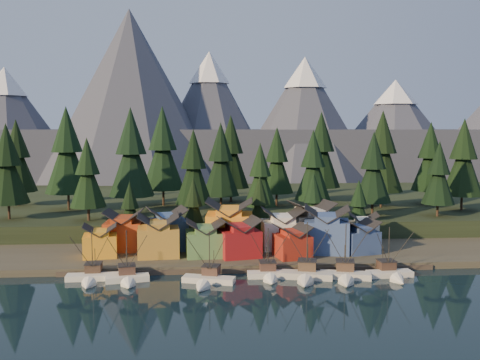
{
  "coord_description": "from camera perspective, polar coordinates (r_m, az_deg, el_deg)",
  "views": [
    {
      "loc": [
        -10.13,
        -95.46,
        30.5
      ],
      "look_at": [
        -0.81,
        30.0,
        18.36
      ],
      "focal_mm": 40.0,
      "sensor_mm": 36.0,
      "label": 1
    }
  ],
  "objects": [
    {
      "name": "house_back_5",
      "position": [
        136.61,
        12.98,
        -5.07
      ],
      "size": [
        8.47,
        8.54,
        8.08
      ],
      "rotation": [
        0.0,
        0.0,
        -0.2
      ],
      "color": "white",
      "rests_on": "shore_strip"
    },
    {
      "name": "tree_shore_2",
      "position": [
        137.71,
        2.11,
        -2.72
      ],
      "size": [
        7.31,
        7.31,
        17.03
      ],
      "color": "#332319",
      "rests_on": "shore_strip"
    },
    {
      "name": "boat_0",
      "position": [
        112.34,
        -15.6,
        -9.37
      ],
      "size": [
        10.65,
        11.54,
        11.23
      ],
      "rotation": [
        0.0,
        0.0,
        0.04
      ],
      "color": "white",
      "rests_on": "ground"
    },
    {
      "name": "tree_hill_6",
      "position": [
        160.89,
        -2.06,
        1.92
      ],
      "size": [
        11.33,
        11.33,
        26.39
      ],
      "color": "#332319",
      "rests_on": "hillside"
    },
    {
      "name": "tree_hill_16",
      "position": [
        183.1,
        -22.68,
        2.11
      ],
      "size": [
        11.78,
        11.78,
        27.43
      ],
      "color": "#332319",
      "rests_on": "hillside"
    },
    {
      "name": "house_back_3",
      "position": [
        130.1,
        4.53,
        -5.07
      ],
      "size": [
        9.65,
        8.59,
        9.8
      ],
      "rotation": [
        0.0,
        0.0,
        -0.0
      ],
      "color": "white",
      "rests_on": "shore_strip"
    },
    {
      "name": "house_back_4",
      "position": [
        134.84,
        7.6,
        -4.48
      ],
      "size": [
        11.69,
        11.37,
        10.89
      ],
      "rotation": [
        0.0,
        0.0,
        0.2
      ],
      "color": "beige",
      "rests_on": "shore_strip"
    },
    {
      "name": "house_front_0",
      "position": [
        125.89,
        -14.7,
        -6.18
      ],
      "size": [
        8.24,
        7.89,
        7.37
      ],
      "rotation": [
        0.0,
        0.0,
        0.13
      ],
      "color": "orange",
      "rests_on": "shore_strip"
    },
    {
      "name": "dock",
      "position": [
        116.35,
        0.9,
        -9.43
      ],
      "size": [
        80.0,
        4.0,
        1.0
      ],
      "primitive_type": "cube",
      "color": "#4C4136",
      "rests_on": "ground"
    },
    {
      "name": "house_front_1",
      "position": [
        123.73,
        -8.7,
        -5.73
      ],
      "size": [
        9.91,
        9.57,
        9.54
      ],
      "rotation": [
        0.0,
        0.0,
        0.08
      ],
      "color": "#B7842F",
      "rests_on": "shore_strip"
    },
    {
      "name": "tree_hill_7",
      "position": [
        144.96,
        2.16,
        0.3
      ],
      "size": [
        8.91,
        8.91,
        20.75
      ],
      "color": "#332319",
      "rests_on": "hillside"
    },
    {
      "name": "boat_3",
      "position": [
        110.34,
        3.11,
        -9.31
      ],
      "size": [
        8.76,
        9.55,
        11.37
      ],
      "rotation": [
        0.0,
        0.0,
        -0.01
      ],
      "color": "white",
      "rests_on": "ground"
    },
    {
      "name": "boat_1",
      "position": [
        109.76,
        -11.92,
        -9.5
      ],
      "size": [
        9.19,
        9.79,
        11.45
      ],
      "rotation": [
        0.0,
        0.0,
        0.18
      ],
      "color": "white",
      "rests_on": "ground"
    },
    {
      "name": "boat_2",
      "position": [
        106.68,
        -3.53,
        -9.96
      ],
      "size": [
        11.08,
        11.57,
        11.36
      ],
      "rotation": [
        0.0,
        0.0,
        -0.28
      ],
      "color": "silver",
      "rests_on": "ground"
    },
    {
      "name": "tree_hill_15",
      "position": [
        177.95,
        -0.98,
        2.73
      ],
      "size": [
        12.46,
        12.46,
        29.02
      ],
      "color": "#332319",
      "rests_on": "hillside"
    },
    {
      "name": "tree_hill_4",
      "position": [
        171.02,
        -8.24,
        3.04
      ],
      "size": [
        13.58,
        13.58,
        31.63
      ],
      "color": "#332319",
      "rests_on": "hillside"
    },
    {
      "name": "tree_hill_3",
      "position": [
        156.91,
        -11.53,
        2.57
      ],
      "size": [
        13.15,
        13.15,
        30.64
      ],
      "color": "#332319",
      "rests_on": "hillside"
    },
    {
      "name": "ground",
      "position": [
        100.72,
        1.76,
        -12.12
      ],
      "size": [
        500.0,
        500.0,
        0.0
      ],
      "primitive_type": "plane",
      "color": "black",
      "rests_on": "ground"
    },
    {
      "name": "tree_hill_12",
      "position": [
        171.12,
        14.92,
        2.64
      ],
      "size": [
        12.94,
        12.94,
        30.15
      ],
      "color": "#332319",
      "rests_on": "hillside"
    },
    {
      "name": "tree_hill_8",
      "position": [
        169.53,
        3.95,
        1.84
      ],
      "size": [
        10.74,
        10.74,
        25.01
      ],
      "color": "#332319",
      "rests_on": "hillside"
    },
    {
      "name": "tree_hill_2",
      "position": [
        147.05,
        -15.95,
        0.48
      ],
      "size": [
        9.54,
        9.54,
        22.22
      ],
      "color": "#332319",
      "rests_on": "hillside"
    },
    {
      "name": "boat_4",
      "position": [
        109.97,
        7.1,
        -9.3
      ],
      "size": [
        11.25,
        11.82,
        12.82
      ],
      "rotation": [
        0.0,
        0.0,
        -0.25
      ],
      "color": "beige",
      "rests_on": "ground"
    },
    {
      "name": "boat_6",
      "position": [
        114.93,
        15.89,
        -8.95
      ],
      "size": [
        9.76,
        10.53,
        11.47
      ],
      "rotation": [
        0.0,
        0.0,
        0.06
      ],
      "color": "silver",
      "rests_on": "ground"
    },
    {
      "name": "tree_shore_0",
      "position": [
        138.14,
        -11.65,
        -3.07
      ],
      "size": [
        6.8,
        6.8,
        15.84
      ],
      "color": "#332319",
      "rests_on": "shore_strip"
    },
    {
      "name": "house_back_2",
      "position": [
        130.62,
        -1.13,
        -4.54
      ],
      "size": [
        11.98,
        11.15,
        11.79
      ],
      "rotation": [
        0.0,
        0.0,
        -0.09
      ],
      "color": "orange",
      "rests_on": "shore_strip"
    },
    {
      "name": "tree_hill_13",
      "position": [
        158.5,
        20.43,
        0.47
      ],
      "size": [
        9.06,
        9.06,
        21.1
      ],
      "color": "#332319",
      "rests_on": "hillside"
    },
    {
      "name": "house_front_5",
      "position": [
        127.54,
        9.21,
        -5.11
      ],
      "size": [
        11.98,
        11.27,
        10.74
      ],
      "rotation": [
        0.0,
        0.0,
        -0.21
      ],
      "color": "#395188",
      "rests_on": "shore_strip"
    },
    {
      "name": "house_front_6",
      "position": [
        128.69,
        12.65,
        -5.82
      ],
      "size": [
        9.11,
        8.8,
        7.62
      ],
      "rotation": [
        0.0,
        0.0,
        0.24
      ],
      "color": "#324777",
      "rests_on": "shore_strip"
    },
    {
      "name": "tree_hill_1",
      "position": [
        168.41,
        -17.96,
        2.72
      ],
      "size": [
        13.4,
        13.4,
        31.22
      ],
      "color": "#332319",
      "rests_on": "hillside"
    },
    {
      "name": "tree_shore_3",
      "position": [
        139.89,
        7.82,
        -2.48
      ],
      "size": [
        7.61,
        7.61,
        17.72
      ],
      "color": "#332319",
      "rests_on": "shore_strip"
    },
    {
      "name": "shore_strip",
      "position": [
        139.05,
        0.03,
        -6.84
      ],
      "size": [
        400.0,
        50.0,
        1.5
      ],
      "primitive_type": "cube",
      "color": "#3D372C",
      "rests_on": "ground"
    },
    {
      "name": "tree_hill_5",
      "position": [
        145.89,
        -4.97,
        1.11
      ],
      "size": [
        10.49,
        10.49,
        24.44
      ],
      "color": "#332319",
      "rests_on": "hillside"
    },
    {
      "name": "house_front_3",
      "position": [
        121.94,
        -0.07,
        -6.02
      ],
      "size": [
        10.14,
        9.83,
        8.78
      ],
      "rotation": [
        0.0,
        0.0,
        0.21
      ],
      "color": "maroon",
      "rests_on": "shore_strip"
    },
    {
      "name": "house_back_0",
      "position": [
        131.25,
        -12.28,
        -5.14
      ],
      "size": [
        9.0,
        8.66,
        9.55
      ],
      "rotation": [
        0.0,
        0.0,
        -0.03
      ],
      "color": "#9A3717",
      "rests_on": "shore_strip"
    },
    {
      "name": "tree_hill_14",
      "position": [
        183.4,
        19.61,
        2.1
      ],
      "size": [
        11.48,
        11.48,
        26.74
      ],
      "color": "#332319",
      "rests_on": "hillside"
    },
    {
      "name": "tree_hill_0",
      "position": [
        156.65,
        -23.58,
        1.29
      ],
      "size": [
        11.17,
        11.17,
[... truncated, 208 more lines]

